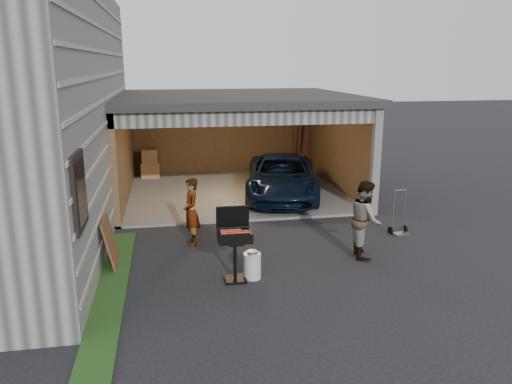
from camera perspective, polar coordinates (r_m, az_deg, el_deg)
ground at (r=8.89m, az=-1.43°, el=-10.53°), size 80.00×80.00×0.00m
groundcover_strip at (r=7.96m, az=-16.97°, el=-14.11°), size 0.50×8.00×0.06m
garage at (r=15.00m, az=-2.60°, el=7.25°), size 6.80×6.30×2.90m
minivan at (r=14.16m, az=2.94°, el=1.52°), size 2.75×4.49×1.16m
woman at (r=10.61m, az=-7.41°, el=-2.27°), size 0.41×0.57×1.44m
man at (r=10.11m, az=12.38°, el=-3.02°), size 0.71×0.84×1.54m
bbq_grill at (r=8.79m, az=-2.47°, el=-5.31°), size 0.59×0.52×1.32m
propane_tank at (r=9.04m, az=-0.42°, el=-8.44°), size 0.36×0.36×0.47m
plywood_panel at (r=9.84m, az=-16.26°, el=-5.56°), size 0.24×0.87×0.96m
hand_truck at (r=11.77m, az=16.04°, el=-3.68°), size 0.45×0.37×1.03m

